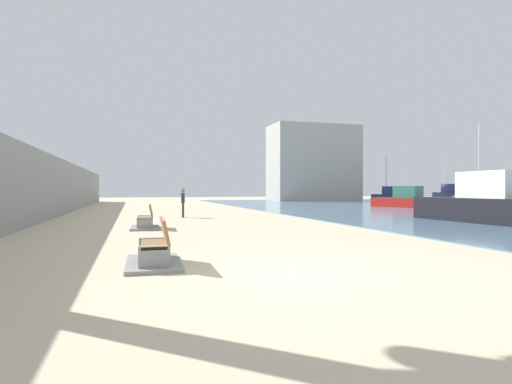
% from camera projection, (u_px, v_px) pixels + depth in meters
% --- Properties ---
extents(ground_plane, '(120.00, 120.00, 0.00)m').
position_uv_depth(ground_plane, '(184.00, 215.00, 25.29)').
color(ground_plane, beige).
extents(seawall, '(0.80, 64.00, 3.44)m').
position_uv_depth(seawall, '(48.00, 187.00, 23.15)').
color(seawall, gray).
rests_on(seawall, ground).
extents(water_bay, '(36.00, 68.00, 0.04)m').
position_uv_depth(water_bay, '(498.00, 210.00, 32.10)').
color(water_bay, slate).
rests_on(water_bay, ground).
extents(bench_near, '(1.15, 2.13, 0.98)m').
position_uv_depth(bench_near, '(155.00, 254.00, 8.73)').
color(bench_near, gray).
rests_on(bench_near, ground).
extents(bench_far, '(1.20, 2.15, 0.98)m').
position_uv_depth(bench_far, '(146.00, 223.00, 16.84)').
color(bench_far, gray).
rests_on(bench_far, ground).
extents(person_walking, '(0.23, 0.52, 1.64)m').
position_uv_depth(person_walking, '(183.00, 201.00, 23.46)').
color(person_walking, '#333338').
rests_on(person_walking, ground).
extents(boat_outer, '(1.74, 6.37, 2.38)m').
position_uv_depth(boat_outer, '(475.00, 204.00, 19.80)').
color(boat_outer, black).
rests_on(boat_outer, water_bay).
extents(boat_mid_bay, '(1.86, 5.22, 6.30)m').
position_uv_depth(boat_mid_bay, '(388.00, 195.00, 56.74)').
color(boat_mid_bay, navy).
rests_on(boat_mid_bay, water_bay).
extents(boat_nearest, '(2.53, 4.74, 7.60)m').
position_uv_depth(boat_nearest, '(483.00, 198.00, 37.19)').
color(boat_nearest, red).
rests_on(boat_nearest, water_bay).
extents(boat_far_left, '(3.86, 5.14, 1.83)m').
position_uv_depth(boat_far_left, '(403.00, 199.00, 36.40)').
color(boat_far_left, red).
rests_on(boat_far_left, water_bay).
extents(boat_far_right, '(3.26, 5.05, 5.56)m').
position_uv_depth(boat_far_right, '(448.00, 195.00, 54.02)').
color(boat_far_right, navy).
rests_on(boat_far_right, water_bay).
extents(harbor_building, '(12.00, 6.00, 10.40)m').
position_uv_depth(harbor_building, '(313.00, 163.00, 58.12)').
color(harbor_building, '#ADAAA3').
rests_on(harbor_building, ground).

